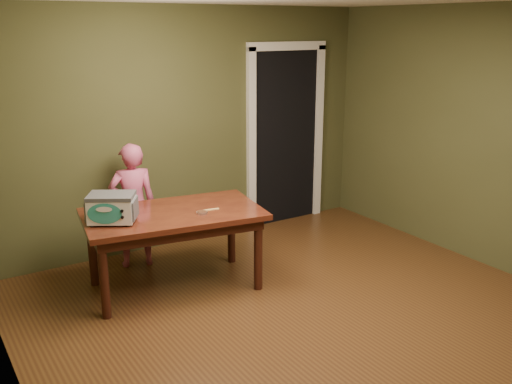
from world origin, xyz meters
The scene contains 8 objects.
floor centered at (0.00, 0.00, 0.00)m, with size 5.00×5.00×0.00m, color #513317.
room_shell centered at (0.00, 0.00, 1.71)m, with size 4.52×5.02×2.61m.
doorway centered at (1.30, 2.78, 1.06)m, with size 1.10×0.66×2.25m.
dining_table centered at (-0.69, 1.45, 0.65)m, with size 1.72×1.15×0.75m.
toy_oven centered at (-1.25, 1.46, 0.89)m, with size 0.48×0.43×0.25m.
baking_pan centered at (-0.49, 1.25, 0.76)m, with size 0.10×0.10×0.02m.
spatula centered at (-0.39, 1.30, 0.75)m, with size 0.18×0.03×0.01m, color #F6C56A.
child centered at (-0.81, 2.15, 0.64)m, with size 0.47×0.31×1.28m, color #C9537B.
Camera 1 is at (-2.70, -3.12, 2.39)m, focal length 40.00 mm.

